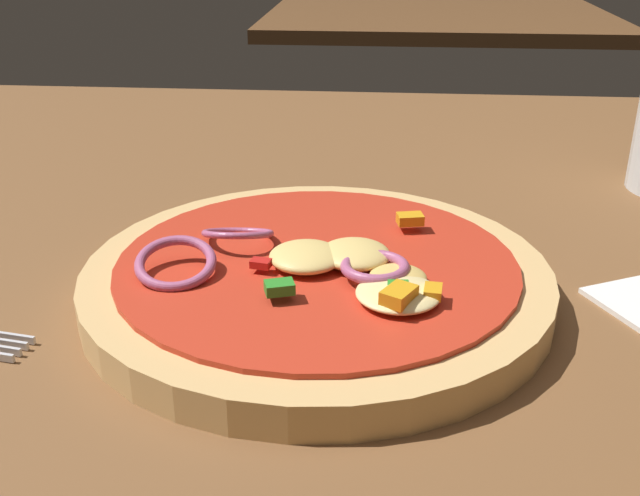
{
  "coord_description": "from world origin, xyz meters",
  "views": [
    {
      "loc": [
        -0.01,
        -0.36,
        0.22
      ],
      "look_at": [
        -0.04,
        0.03,
        0.05
      ],
      "focal_mm": 41.79,
      "sensor_mm": 36.0,
      "label": 1
    }
  ],
  "objects": [
    {
      "name": "pizza",
      "position": [
        -0.04,
        0.01,
        0.04
      ],
      "size": [
        0.26,
        0.26,
        0.04
      ],
      "color": "tan",
      "rests_on": "dining_table"
    },
    {
      "name": "background_table",
      "position": [
        0.1,
        1.3,
        0.01
      ],
      "size": [
        0.71,
        0.61,
        0.03
      ],
      "color": "brown",
      "rests_on": "ground"
    },
    {
      "name": "dining_table",
      "position": [
        0.0,
        0.0,
        0.01
      ],
      "size": [
        1.14,
        1.03,
        0.03
      ],
      "color": "brown",
      "rests_on": "ground"
    }
  ]
}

